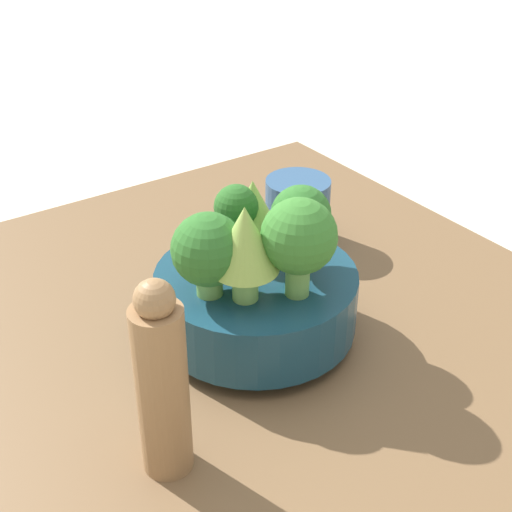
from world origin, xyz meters
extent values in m
plane|color=beige|center=(0.00, 0.00, 0.00)|extent=(6.00, 6.00, 0.00)
cube|color=brown|center=(0.00, 0.00, 0.02)|extent=(0.87, 0.77, 0.04)
cylinder|color=navy|center=(-0.04, 0.03, 0.05)|extent=(0.09, 0.09, 0.01)
cylinder|color=navy|center=(-0.04, 0.03, 0.09)|extent=(0.20, 0.20, 0.06)
cylinder|color=#6BA34C|center=(-0.03, -0.03, 0.13)|extent=(0.03, 0.03, 0.02)
sphere|color=#2D6B28|center=(-0.03, -0.03, 0.17)|extent=(0.07, 0.07, 0.07)
cylinder|color=#7AB256|center=(-0.01, -0.01, 0.13)|extent=(0.02, 0.02, 0.03)
cone|color=#93B751|center=(-0.01, -0.01, 0.18)|extent=(0.06, 0.06, 0.06)
cylinder|color=#609347|center=(-0.03, 0.07, 0.13)|extent=(0.02, 0.02, 0.03)
sphere|color=#2D6B28|center=(-0.03, 0.07, 0.17)|extent=(0.06, 0.06, 0.06)
cylinder|color=#609347|center=(-0.08, 0.05, 0.13)|extent=(0.02, 0.02, 0.03)
cone|color=#93B751|center=(-0.08, 0.05, 0.17)|extent=(0.05, 0.05, 0.05)
cylinder|color=#6BA34C|center=(0.01, 0.04, 0.14)|extent=(0.02, 0.02, 0.04)
sphere|color=#387A2D|center=(0.01, 0.04, 0.18)|extent=(0.07, 0.07, 0.07)
cylinder|color=#609347|center=(-0.09, 0.04, 0.13)|extent=(0.02, 0.02, 0.03)
sphere|color=#286023|center=(-0.09, 0.04, 0.17)|extent=(0.05, 0.05, 0.05)
cylinder|color=#33567F|center=(-0.17, 0.18, 0.08)|extent=(0.08, 0.08, 0.08)
cylinder|color=#997047|center=(0.06, -0.13, 0.12)|extent=(0.04, 0.04, 0.16)
sphere|color=#997047|center=(0.06, -0.13, 0.21)|extent=(0.03, 0.03, 0.03)
camera|label=1|loc=(0.45, -0.31, 0.49)|focal=50.00mm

